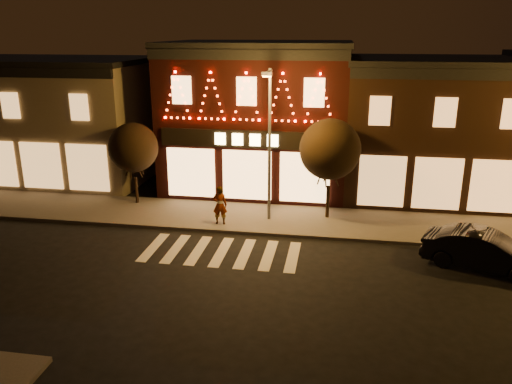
# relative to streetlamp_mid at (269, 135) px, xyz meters

# --- Properties ---
(ground) EXTENTS (120.00, 120.00, 0.00)m
(ground) POSITION_rel_streetlamp_mid_xyz_m (-1.47, -7.64, -4.33)
(ground) COLOR black
(ground) RESTS_ON ground
(sidewalk_far) EXTENTS (44.00, 4.00, 0.15)m
(sidewalk_far) POSITION_rel_streetlamp_mid_xyz_m (0.53, 0.36, -4.26)
(sidewalk_far) COLOR #47423D
(sidewalk_far) RESTS_ON ground
(building_left) EXTENTS (12.20, 8.28, 7.30)m
(building_left) POSITION_rel_streetlamp_mid_xyz_m (-14.47, 6.35, -0.67)
(building_left) COLOR #796956
(building_left) RESTS_ON ground
(building_pulp) EXTENTS (10.20, 8.34, 8.30)m
(building_pulp) POSITION_rel_streetlamp_mid_xyz_m (-1.47, 6.33, -0.17)
(building_pulp) COLOR black
(building_pulp) RESTS_ON ground
(building_right_a) EXTENTS (9.20, 8.28, 7.50)m
(building_right_a) POSITION_rel_streetlamp_mid_xyz_m (8.03, 6.35, -0.57)
(building_right_a) COLOR black
(building_right_a) RESTS_ON ground
(streetlamp_mid) EXTENTS (0.46, 1.63, 7.13)m
(streetlamp_mid) POSITION_rel_streetlamp_mid_xyz_m (0.00, 0.00, 0.00)
(streetlamp_mid) COLOR #59595E
(streetlamp_mid) RESTS_ON sidewalk_far
(tree_left) EXTENTS (2.54, 2.54, 4.25)m
(tree_left) POSITION_rel_streetlamp_mid_xyz_m (-7.26, 1.48, -1.21)
(tree_left) COLOR black
(tree_left) RESTS_ON sidewalk_far
(tree_right) EXTENTS (2.89, 2.89, 4.84)m
(tree_right) POSITION_rel_streetlamp_mid_xyz_m (2.77, 0.92, -0.80)
(tree_right) COLOR black
(tree_right) RESTS_ON sidewalk_far
(dark_sedan) EXTENTS (4.88, 3.16, 1.52)m
(dark_sedan) POSITION_rel_streetlamp_mid_xyz_m (8.95, -3.49, -3.57)
(dark_sedan) COLOR black
(dark_sedan) RESTS_ON ground
(pedestrian) EXTENTS (0.71, 0.50, 1.85)m
(pedestrian) POSITION_rel_streetlamp_mid_xyz_m (-2.19, -0.82, -3.26)
(pedestrian) COLOR gray
(pedestrian) RESTS_ON sidewalk_far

